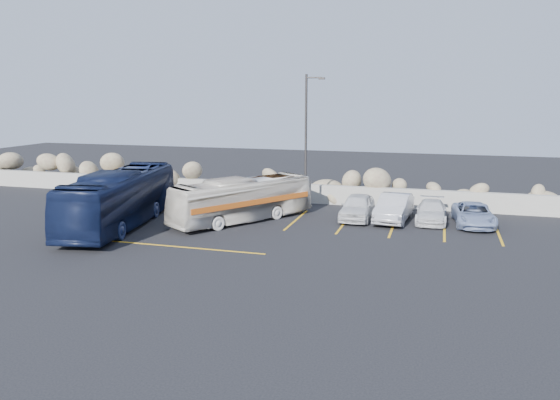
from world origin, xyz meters
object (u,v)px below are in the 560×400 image
(vintage_bus, at_px, (243,200))
(tour_coach, at_px, (120,198))
(lamppost, at_px, (307,139))
(car_c, at_px, (431,211))
(car_d, at_px, (474,214))
(car_b, at_px, (394,208))
(car_a, at_px, (357,207))

(vintage_bus, relative_size, tour_coach, 0.81)
(lamppost, relative_size, car_c, 2.03)
(vintage_bus, distance_m, car_d, 12.40)
(vintage_bus, height_order, car_b, vintage_bus)
(vintage_bus, bearing_deg, car_b, 49.61)
(car_c, bearing_deg, car_d, -5.62)
(car_a, xyz_separation_m, car_d, (6.16, 0.26, -0.11))
(lamppost, bearing_deg, car_b, -12.56)
(tour_coach, bearing_deg, car_b, 11.17)
(vintage_bus, bearing_deg, tour_coach, -120.92)
(lamppost, relative_size, car_d, 1.89)
(lamppost, distance_m, car_b, 6.45)
(tour_coach, height_order, car_d, tour_coach)
(lamppost, xyz_separation_m, car_b, (5.25, -1.17, -3.56))
(vintage_bus, bearing_deg, car_d, 44.69)
(lamppost, bearing_deg, vintage_bus, -127.36)
(vintage_bus, distance_m, car_a, 6.40)
(vintage_bus, xyz_separation_m, car_d, (12.12, 2.52, -0.61))
(car_a, height_order, car_b, car_b)
(car_c, bearing_deg, car_b, -170.16)
(tour_coach, bearing_deg, car_a, 13.82)
(vintage_bus, relative_size, car_c, 2.19)
(vintage_bus, relative_size, car_d, 2.04)
(vintage_bus, height_order, tour_coach, tour_coach)
(car_b, xyz_separation_m, car_c, (1.98, 0.35, -0.16))
(car_c, xyz_separation_m, car_d, (2.18, -0.21, 0.02))
(lamppost, xyz_separation_m, car_d, (9.41, -1.04, -3.71))
(vintage_bus, relative_size, car_b, 1.94)
(tour_coach, relative_size, car_c, 2.70)
(car_a, bearing_deg, car_b, 3.91)
(car_a, height_order, car_d, car_a)
(car_d, bearing_deg, car_c, 169.51)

